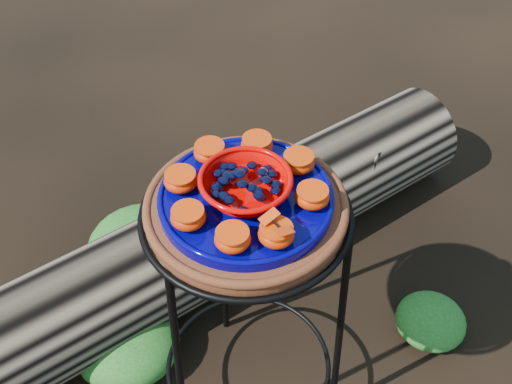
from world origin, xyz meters
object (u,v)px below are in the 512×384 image
object	(u,v)px
terracotta_saucer	(246,209)
driftwood_log	(233,229)
plant_stand	(248,319)
cobalt_plate	(246,199)
red_bowl	(246,186)

from	to	relation	value
terracotta_saucer	driftwood_log	size ratio (longest dim) A/B	0.23
plant_stand	driftwood_log	distance (m)	0.49
plant_stand	cobalt_plate	size ratio (longest dim) A/B	2.19
plant_stand	red_bowl	bearing A→B (deg)	0.00
plant_stand	red_bowl	xyz separation A→B (m)	(0.00, 0.00, 0.42)
terracotta_saucer	cobalt_plate	distance (m)	0.03
plant_stand	driftwood_log	bearing A→B (deg)	78.42
terracotta_saucer	red_bowl	bearing A→B (deg)	0.00
cobalt_plate	plant_stand	bearing A→B (deg)	0.00
terracotta_saucer	plant_stand	bearing A→B (deg)	0.00
plant_stand	terracotta_saucer	distance (m)	0.37
red_bowl	plant_stand	bearing A→B (deg)	0.00
terracotta_saucer	red_bowl	size ratio (longest dim) A/B	2.33
plant_stand	cobalt_plate	distance (m)	0.39
terracotta_saucer	red_bowl	distance (m)	0.06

